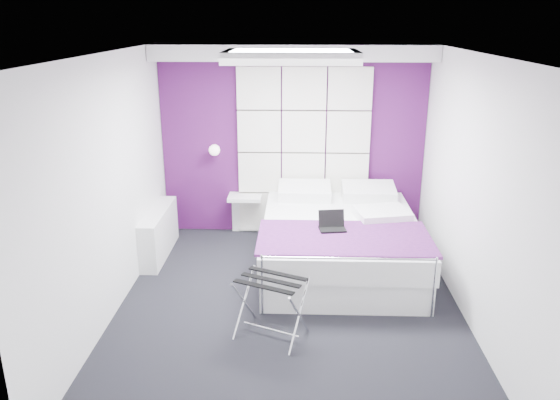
% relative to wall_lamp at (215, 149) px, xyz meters
% --- Properties ---
extents(floor, '(4.40, 4.40, 0.00)m').
position_rel_wall_lamp_xyz_m(floor, '(1.05, -2.06, -1.22)').
color(floor, black).
rests_on(floor, ground).
extents(ceiling, '(4.40, 4.40, 0.00)m').
position_rel_wall_lamp_xyz_m(ceiling, '(1.05, -2.06, 1.38)').
color(ceiling, white).
rests_on(ceiling, wall_back).
extents(wall_back, '(3.60, 0.00, 3.60)m').
position_rel_wall_lamp_xyz_m(wall_back, '(1.05, 0.14, 0.08)').
color(wall_back, white).
rests_on(wall_back, floor).
extents(wall_left, '(0.00, 4.40, 4.40)m').
position_rel_wall_lamp_xyz_m(wall_left, '(-0.75, -2.06, 0.08)').
color(wall_left, white).
rests_on(wall_left, floor).
extents(wall_right, '(0.00, 4.40, 4.40)m').
position_rel_wall_lamp_xyz_m(wall_right, '(2.85, -2.06, 0.08)').
color(wall_right, white).
rests_on(wall_right, floor).
extents(accent_wall, '(3.58, 0.02, 2.58)m').
position_rel_wall_lamp_xyz_m(accent_wall, '(1.05, 0.13, 0.08)').
color(accent_wall, '#47114A').
rests_on(accent_wall, wall_back).
extents(soffit, '(3.58, 0.50, 0.20)m').
position_rel_wall_lamp_xyz_m(soffit, '(1.05, -0.11, 1.28)').
color(soffit, white).
rests_on(soffit, wall_back).
extents(headboard, '(1.80, 0.08, 2.30)m').
position_rel_wall_lamp_xyz_m(headboard, '(1.20, 0.08, -0.05)').
color(headboard, silver).
rests_on(headboard, wall_back).
extents(skylight, '(1.36, 0.86, 0.12)m').
position_rel_wall_lamp_xyz_m(skylight, '(1.05, -1.46, 1.33)').
color(skylight, white).
rests_on(skylight, ceiling).
extents(wall_lamp, '(0.15, 0.15, 0.15)m').
position_rel_wall_lamp_xyz_m(wall_lamp, '(0.00, 0.00, 0.00)').
color(wall_lamp, white).
rests_on(wall_lamp, wall_back).
extents(radiator, '(0.22, 1.20, 0.60)m').
position_rel_wall_lamp_xyz_m(radiator, '(-0.64, -0.76, -0.92)').
color(radiator, white).
rests_on(radiator, floor).
extents(bed, '(1.89, 2.29, 0.80)m').
position_rel_wall_lamp_xyz_m(bed, '(1.64, -1.06, -0.88)').
color(bed, white).
rests_on(bed, floor).
extents(nightstand, '(0.46, 0.36, 0.05)m').
position_rel_wall_lamp_xyz_m(nightstand, '(0.40, -0.04, -0.66)').
color(nightstand, white).
rests_on(nightstand, wall_back).
extents(luggage_rack, '(0.61, 0.45, 0.60)m').
position_rel_wall_lamp_xyz_m(luggage_rack, '(0.89, -2.60, -0.92)').
color(luggage_rack, silver).
rests_on(luggage_rack, floor).
extents(laptop, '(0.29, 0.21, 0.21)m').
position_rel_wall_lamp_xyz_m(laptop, '(1.52, -1.42, -0.52)').
color(laptop, black).
rests_on(laptop, bed).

